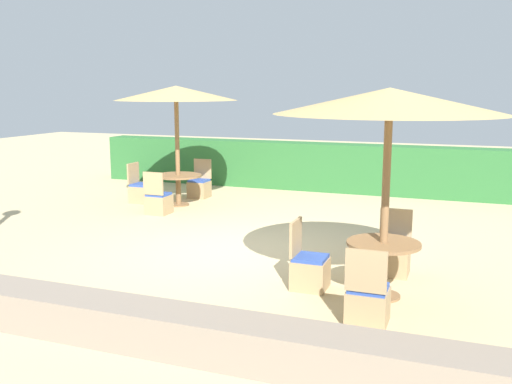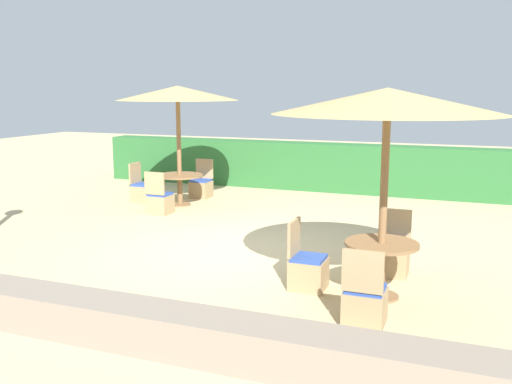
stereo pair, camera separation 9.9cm
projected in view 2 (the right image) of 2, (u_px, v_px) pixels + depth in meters
ground_plane at (243, 252)px, 9.40m from camera, size 40.00×40.00×0.00m
hedge_row at (331, 167)px, 14.85m from camera, size 13.00×0.70×1.24m
stone_border at (115, 321)px, 6.07m from camera, size 10.00×0.56×0.44m
parasol_front_right at (388, 102)px, 6.92m from camera, size 2.86×2.86×2.67m
round_table_front_right at (381, 256)px, 7.27m from camera, size 0.94×0.94×0.73m
patio_chair_front_right_south at (365, 303)px, 6.48m from camera, size 0.46×0.46×0.93m
patio_chair_front_right_west at (307, 270)px, 7.65m from camera, size 0.46×0.46×0.93m
patio_chair_front_right_north at (392, 257)px, 8.22m from camera, size 0.46×0.46×0.93m
parasol_back_left at (178, 94)px, 12.68m from camera, size 2.74×2.74×2.71m
round_table_back_left at (180, 181)px, 13.03m from camera, size 1.08×1.08×0.71m
patio_chair_back_left_south at (160, 202)px, 12.19m from camera, size 0.46×0.46×0.93m
patio_chair_back_left_north at (201, 187)px, 14.02m from camera, size 0.46×0.46×0.93m
patio_chair_back_left_west at (143, 191)px, 13.42m from camera, size 0.46×0.46×0.93m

